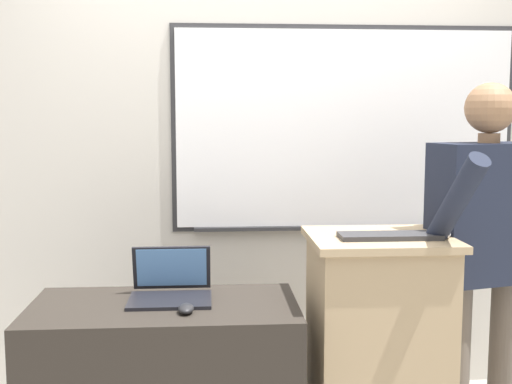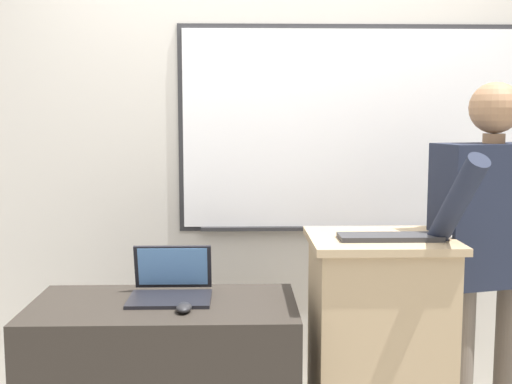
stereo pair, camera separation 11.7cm
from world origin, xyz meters
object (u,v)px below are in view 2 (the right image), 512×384
object	(u,v)px
lectern_podium	(377,357)
person_presenter	(490,246)
laptop	(171,284)
wireless_keyboard	(390,237)
computer_mouse_by_keyboard	(444,235)
computer_mouse_by_laptop	(184,308)

from	to	relation	value
lectern_podium	person_presenter	world-z (taller)	person_presenter
laptop	wireless_keyboard	world-z (taller)	wireless_keyboard
computer_mouse_by_keyboard	wireless_keyboard	bearing A→B (deg)	179.89
lectern_podium	computer_mouse_by_keyboard	distance (m)	0.58
lectern_podium	wireless_keyboard	size ratio (longest dim) A/B	2.54
person_presenter	computer_mouse_by_keyboard	xyz separation A→B (m)	(-0.25, -0.15, 0.08)
person_presenter	computer_mouse_by_laptop	size ratio (longest dim) A/B	16.37
computer_mouse_by_laptop	wireless_keyboard	bearing A→B (deg)	6.09
laptop	wireless_keyboard	bearing A→B (deg)	-8.16
person_presenter	computer_mouse_by_laptop	bearing A→B (deg)	176.65
lectern_podium	computer_mouse_by_laptop	world-z (taller)	lectern_podium
lectern_podium	computer_mouse_by_keyboard	bearing A→B (deg)	-15.02
computer_mouse_by_laptop	computer_mouse_by_keyboard	world-z (taller)	computer_mouse_by_keyboard
wireless_keyboard	computer_mouse_by_laptop	distance (m)	0.85
wireless_keyboard	computer_mouse_by_laptop	xyz separation A→B (m)	(-0.80, -0.09, -0.25)
laptop	person_presenter	bearing A→B (deg)	1.20
lectern_podium	wireless_keyboard	xyz separation A→B (m)	(0.02, -0.06, 0.51)
lectern_podium	computer_mouse_by_laptop	size ratio (longest dim) A/B	10.15
person_presenter	lectern_podium	bearing A→B (deg)	176.49
person_presenter	wireless_keyboard	size ratio (longest dim) A/B	4.09
wireless_keyboard	computer_mouse_by_keyboard	size ratio (longest dim) A/B	4.00
wireless_keyboard	computer_mouse_by_keyboard	bearing A→B (deg)	-0.11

